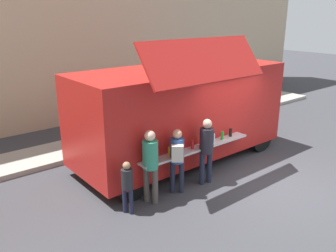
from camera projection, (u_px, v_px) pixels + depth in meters
ground_plane at (268, 183)px, 8.95m from camera, size 60.00×60.00×0.00m
curb_strip at (13, 164)px, 9.87m from camera, size 28.00×1.60×0.15m
food_truck_main at (182, 111)px, 9.91m from camera, size 6.19×3.06×3.58m
trash_bin at (213, 108)px, 14.20m from camera, size 0.60×0.60×0.93m
customer_front_ordering at (206, 146)px, 8.64m from camera, size 0.35×0.35×1.70m
customer_mid_with_backpack at (177, 155)px, 8.16m from camera, size 0.48×0.51×1.60m
customer_rear_waiting at (150, 160)px, 7.73m from camera, size 0.35×0.35×1.73m
child_near_queue at (127, 183)px, 7.39m from camera, size 0.24×0.24×1.20m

